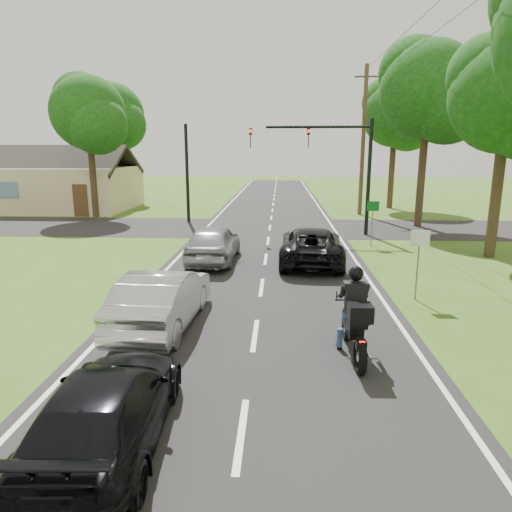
# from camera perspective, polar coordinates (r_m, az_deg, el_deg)

# --- Properties ---
(ground) EXTENTS (140.00, 140.00, 0.00)m
(ground) POSITION_cam_1_polar(r_m,az_deg,el_deg) (11.32, -0.13, -9.89)
(ground) COLOR #3B5718
(ground) RESTS_ON ground
(road) EXTENTS (8.00, 100.00, 0.01)m
(road) POSITION_cam_1_polar(r_m,az_deg,el_deg) (20.89, 1.37, 0.86)
(road) COLOR black
(road) RESTS_ON ground
(cross_road) EXTENTS (60.00, 7.00, 0.01)m
(cross_road) POSITION_cam_1_polar(r_m,az_deg,el_deg) (26.78, 1.75, 3.56)
(cross_road) COLOR black
(cross_road) RESTS_ON ground
(motorcycle_rider) EXTENTS (0.68, 2.39, 2.06)m
(motorcycle_rider) POSITION_cam_1_polar(r_m,az_deg,el_deg) (10.14, 12.23, -8.06)
(motorcycle_rider) COLOR black
(motorcycle_rider) RESTS_ON ground
(dark_suv) EXTENTS (2.65, 5.29, 1.44)m
(dark_suv) POSITION_cam_1_polar(r_m,az_deg,el_deg) (18.34, 6.95, 1.37)
(dark_suv) COLOR black
(dark_suv) RESTS_ON road
(silver_sedan) EXTENTS (1.79, 4.55, 1.48)m
(silver_sedan) POSITION_cam_1_polar(r_m,az_deg,el_deg) (11.87, -11.63, -5.19)
(silver_sedan) COLOR #B8B7BC
(silver_sedan) RESTS_ON road
(silver_suv) EXTENTS (1.92, 4.56, 1.54)m
(silver_suv) POSITION_cam_1_polar(r_m,az_deg,el_deg) (18.47, -5.34, 1.65)
(silver_suv) COLOR #94979B
(silver_suv) RESTS_ON road
(dark_car_behind) EXTENTS (1.96, 4.33, 1.23)m
(dark_car_behind) POSITION_cam_1_polar(r_m,az_deg,el_deg) (7.57, -18.11, -17.62)
(dark_car_behind) COLOR black
(dark_car_behind) RESTS_ON road
(traffic_signal) EXTENTS (6.38, 0.44, 6.00)m
(traffic_signal) POSITION_cam_1_polar(r_m,az_deg,el_deg) (24.56, 9.70, 12.21)
(traffic_signal) COLOR black
(traffic_signal) RESTS_ON ground
(signal_pole_far) EXTENTS (0.20, 0.20, 6.00)m
(signal_pole_far) POSITION_cam_1_polar(r_m,az_deg,el_deg) (29.02, -8.60, 10.10)
(signal_pole_far) COLOR black
(signal_pole_far) RESTS_ON ground
(utility_pole_far) EXTENTS (1.60, 0.28, 10.00)m
(utility_pole_far) POSITION_cam_1_polar(r_m,az_deg,el_deg) (32.90, 13.25, 13.87)
(utility_pole_far) COLOR brown
(utility_pole_far) RESTS_ON ground
(sign_white) EXTENTS (0.55, 0.07, 2.12)m
(sign_white) POSITION_cam_1_polar(r_m,az_deg,el_deg) (14.29, 19.74, 0.92)
(sign_white) COLOR slate
(sign_white) RESTS_ON ground
(sign_green) EXTENTS (0.55, 0.07, 2.12)m
(sign_green) POSITION_cam_1_polar(r_m,az_deg,el_deg) (22.00, 14.39, 5.28)
(sign_green) COLOR slate
(sign_green) RESTS_ON ground
(tree_row_d) EXTENTS (5.76, 5.58, 10.45)m
(tree_row_d) POSITION_cam_1_polar(r_m,az_deg,el_deg) (28.64, 21.45, 18.23)
(tree_row_d) COLOR #332316
(tree_row_d) RESTS_ON ground
(tree_row_e) EXTENTS (5.28, 5.12, 9.61)m
(tree_row_e) POSITION_cam_1_polar(r_m,az_deg,el_deg) (37.35, 17.51, 16.17)
(tree_row_e) COLOR #332316
(tree_row_e) RESTS_ON ground
(tree_left_near) EXTENTS (5.12, 4.96, 9.22)m
(tree_left_near) POSITION_cam_1_polar(r_m,az_deg,el_deg) (32.67, -19.92, 16.01)
(tree_left_near) COLOR #332316
(tree_left_near) RESTS_ON ground
(tree_left_far) EXTENTS (5.76, 5.58, 10.14)m
(tree_left_far) POSITION_cam_1_polar(r_m,az_deg,el_deg) (42.71, -17.21, 16.13)
(tree_left_far) COLOR #332316
(tree_left_far) RESTS_ON ground
(house) EXTENTS (10.20, 8.00, 4.84)m
(house) POSITION_cam_1_polar(r_m,az_deg,el_deg) (38.28, -22.89, 8.06)
(house) COLOR #C4B288
(house) RESTS_ON ground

